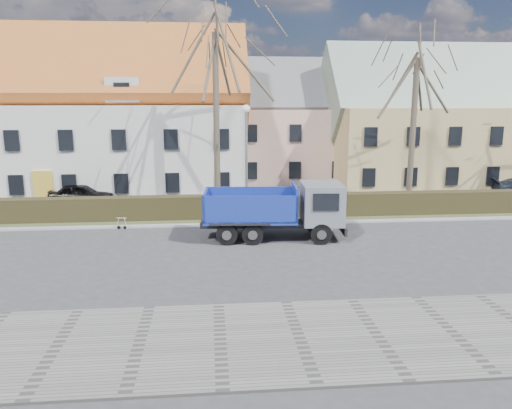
{
  "coord_description": "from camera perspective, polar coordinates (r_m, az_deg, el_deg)",
  "views": [
    {
      "loc": [
        -2.41,
        -21.29,
        6.67
      ],
      "look_at": [
        -0.23,
        2.33,
        1.6
      ],
      "focal_mm": 35.0,
      "sensor_mm": 36.0,
      "label": 1
    }
  ],
  "objects": [
    {
      "name": "tree_2",
      "position": [
        32.29,
        17.57,
        9.44
      ],
      "size": [
        8.0,
        8.0,
        11.0
      ],
      "primitive_type": null,
      "color": "#4F4537",
      "rests_on": "ground"
    },
    {
      "name": "streetlight",
      "position": [
        28.58,
        -1.1,
        5.09
      ],
      "size": [
        0.5,
        0.5,
        6.4
      ],
      "primitive_type": null,
      "color": "gray",
      "rests_on": "ground"
    },
    {
      "name": "hedge",
      "position": [
        28.05,
        -0.23,
        -0.33
      ],
      "size": [
        60.0,
        0.9,
        1.3
      ],
      "primitive_type": "cube",
      "color": "black",
      "rests_on": "ground"
    },
    {
      "name": "curb_far",
      "position": [
        26.83,
        0.04,
        -2.2
      ],
      "size": [
        80.0,
        0.3,
        0.12
      ],
      "primitive_type": "cube",
      "color": "#A4A4A4",
      "rests_on": "ground"
    },
    {
      "name": "cart_frame",
      "position": [
        26.85,
        -15.55,
        -2.0
      ],
      "size": [
        0.82,
        0.56,
        0.7
      ],
      "primitive_type": null,
      "rotation": [
        0.0,
        0.0,
        -0.17
      ],
      "color": "silver",
      "rests_on": "ground"
    },
    {
      "name": "tree_1",
      "position": [
        29.79,
        -4.58,
        11.36
      ],
      "size": [
        9.2,
        9.2,
        12.65
      ],
      "primitive_type": null,
      "color": "#4F4537",
      "rests_on": "ground"
    },
    {
      "name": "building_white",
      "position": [
        38.81,
        -21.34,
        8.42
      ],
      "size": [
        26.8,
        10.8,
        9.5
      ],
      "primitive_type": null,
      "color": "silver",
      "rests_on": "ground"
    },
    {
      "name": "building_yellow",
      "position": [
        42.55,
        20.58,
        8.05
      ],
      "size": [
        18.8,
        10.8,
        8.5
      ],
      "primitive_type": null,
      "color": "tan",
      "rests_on": "ground"
    },
    {
      "name": "ground",
      "position": [
        22.44,
        1.13,
        -5.23
      ],
      "size": [
        120.0,
        120.0,
        0.0
      ],
      "primitive_type": "plane",
      "color": "#38383A"
    },
    {
      "name": "dump_truck",
      "position": [
        23.93,
        1.48,
        -0.68
      ],
      "size": [
        7.13,
        3.07,
        2.79
      ],
      "primitive_type": null,
      "rotation": [
        0.0,
        0.0,
        -0.07
      ],
      "color": "navy",
      "rests_on": "ground"
    },
    {
      "name": "grass_strip",
      "position": [
        28.38,
        -0.26,
        -1.42
      ],
      "size": [
        80.0,
        3.0,
        0.1
      ],
      "primitive_type": "cube",
      "color": "#404627",
      "rests_on": "ground"
    },
    {
      "name": "sidewalk_near",
      "position": [
        14.6,
        4.96,
        -14.97
      ],
      "size": [
        80.0,
        5.0,
        0.08
      ],
      "primitive_type": "cube",
      "color": "gray",
      "rests_on": "ground"
    },
    {
      "name": "building_pink",
      "position": [
        41.87,
        3.58,
        8.38
      ],
      "size": [
        10.8,
        8.8,
        8.0
      ],
      "primitive_type": null,
      "color": "#D2A595",
      "rests_on": "ground"
    },
    {
      "name": "parked_car_a",
      "position": [
        33.56,
        -19.32,
        1.1
      ],
      "size": [
        4.08,
        1.83,
        1.36
      ],
      "primitive_type": "imported",
      "rotation": [
        0.0,
        0.0,
        1.51
      ],
      "color": "black",
      "rests_on": "ground"
    }
  ]
}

